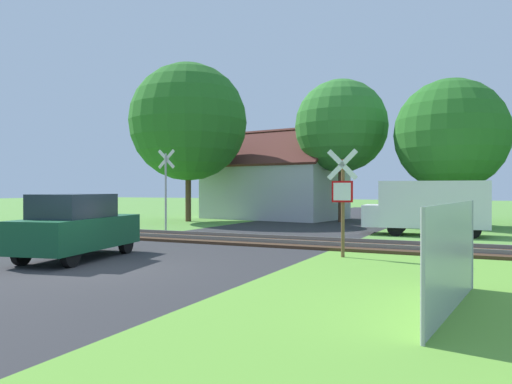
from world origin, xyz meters
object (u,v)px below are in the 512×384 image
(tree_left, at_px, (188,122))
(parked_car, at_px, (77,226))
(crossing_sign_far, at_px, (166,184))
(house, at_px, (274,189))
(tree_center, at_px, (341,126))
(stop_sign_near, at_px, (343,196))
(fence_panel, at_px, (453,257))
(tree_right, at_px, (451,135))
(mail_truck, at_px, (429,205))

(tree_left, relative_size, parked_car, 2.20)
(crossing_sign_far, bearing_deg, parked_car, -73.04)
(house, height_order, tree_center, tree_center)
(house, xyz_separation_m, tree_center, (4.84, -1.53, 3.64))
(stop_sign_near, xyz_separation_m, tree_center, (-4.02, 14.57, 3.83))
(stop_sign_near, bearing_deg, crossing_sign_far, -28.21)
(stop_sign_near, distance_m, tree_center, 15.59)
(stop_sign_near, xyz_separation_m, fence_panel, (3.19, -5.28, -0.88))
(tree_right, bearing_deg, stop_sign_near, -98.51)
(tree_center, distance_m, parked_car, 18.74)
(stop_sign_near, bearing_deg, tree_left, -42.90)
(stop_sign_near, distance_m, fence_panel, 6.23)
(fence_panel, bearing_deg, crossing_sign_far, 57.21)
(stop_sign_near, height_order, parked_car, stop_sign_near)
(crossing_sign_far, height_order, fence_panel, crossing_sign_far)
(tree_left, relative_size, mail_truck, 1.85)
(stop_sign_near, distance_m, house, 18.38)
(tree_left, xyz_separation_m, fence_panel, (15.51, -16.53, -5.00))
(fence_panel, bearing_deg, parked_car, 85.32)
(tree_center, bearing_deg, parked_car, -97.76)
(house, relative_size, tree_left, 1.02)
(tree_right, distance_m, fence_panel, 19.02)
(mail_truck, relative_size, fence_panel, 1.23)
(mail_truck, height_order, fence_panel, mail_truck)
(house, height_order, tree_left, tree_left)
(stop_sign_near, bearing_deg, tree_center, -75.08)
(tree_center, xyz_separation_m, parked_car, (-2.45, -17.99, -4.66))
(crossing_sign_far, distance_m, tree_right, 14.41)
(parked_car, bearing_deg, fence_panel, -21.75)
(parked_car, bearing_deg, tree_left, 100.88)
(crossing_sign_far, bearing_deg, tree_center, 57.56)
(stop_sign_near, bearing_deg, tree_right, -99.01)
(tree_left, bearing_deg, parked_car, -68.26)
(tree_right, xyz_separation_m, tree_center, (-6.01, 1.25, 0.91))
(tree_right, bearing_deg, house, 165.65)
(house, xyz_separation_m, mail_truck, (10.34, -8.14, -0.68))
(stop_sign_near, relative_size, mail_truck, 0.60)
(crossing_sign_far, height_order, house, house)
(house, xyz_separation_m, fence_panel, (12.05, -21.38, -1.07))
(tree_left, bearing_deg, tree_center, 21.78)
(crossing_sign_far, height_order, tree_left, tree_left)
(house, bearing_deg, stop_sign_near, -52.14)
(tree_center, distance_m, mail_truck, 9.62)
(crossing_sign_far, distance_m, tree_center, 11.56)
(house, bearing_deg, fence_panel, -51.56)
(fence_panel, bearing_deg, tree_left, 49.39)
(crossing_sign_far, distance_m, fence_panel, 16.36)
(stop_sign_near, xyz_separation_m, crossing_sign_far, (-9.48, 4.98, 0.40))
(stop_sign_near, distance_m, crossing_sign_far, 10.72)
(house, height_order, fence_panel, house)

